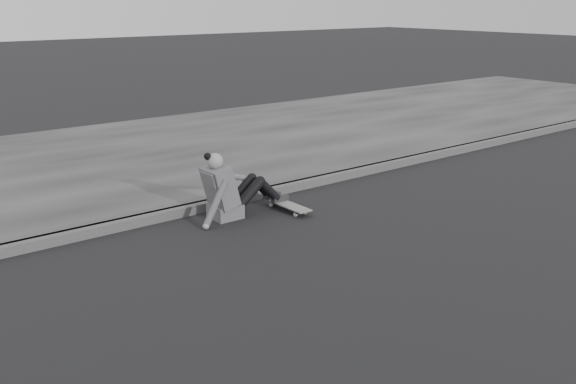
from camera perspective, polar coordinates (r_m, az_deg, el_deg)
name	(u,v)px	position (r m, az deg, el deg)	size (l,w,h in m)	color
ground	(519,212)	(8.89, 19.86, -1.65)	(80.00, 80.00, 0.00)	black
curb	(377,168)	(10.39, 7.90, 2.15)	(24.00, 0.16, 0.12)	#454545
sidewalk	(266,137)	(12.61, -1.99, 4.91)	(24.00, 6.00, 0.12)	#353535
skateboard	(287,205)	(8.39, -0.05, -1.18)	(0.20, 0.78, 0.09)	#A2A29D
seated_woman	(229,190)	(8.09, -5.23, 0.20)	(1.38, 0.46, 0.88)	#505053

